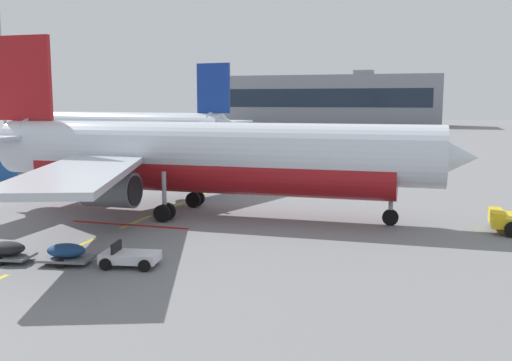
{
  "coord_description": "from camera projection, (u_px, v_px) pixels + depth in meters",
  "views": [
    {
      "loc": [
        35.48,
        -8.79,
        7.59
      ],
      "look_at": [
        24.16,
        28.79,
        2.11
      ],
      "focal_mm": 40.08,
      "sensor_mm": 36.0,
      "label": 1
    }
  ],
  "objects": [
    {
      "name": "terminal_satellite",
      "position": [
        331.0,
        100.0,
        181.13
      ],
      "size": [
        67.41,
        19.57,
        17.02
      ],
      "color": "gray",
      "rests_on": "ground"
    },
    {
      "name": "ground_power_truck",
      "position": [
        23.0,
        154.0,
        63.93
      ],
      "size": [
        3.98,
        7.37,
        3.14
      ],
      "color": "black",
      "rests_on": "ground"
    },
    {
      "name": "baggage_train",
      "position": [
        37.0,
        252.0,
        26.86
      ],
      "size": [
        11.68,
        3.41,
        1.14
      ],
      "color": "silver",
      "rests_on": "ground"
    },
    {
      "name": "airliner_far_center",
      "position": [
        125.0,
        129.0,
        74.62
      ],
      "size": [
        34.38,
        33.88,
        12.05
      ],
      "color": "silver",
      "rests_on": "ground"
    },
    {
      "name": "airliner_foreground",
      "position": [
        200.0,
        156.0,
        37.95
      ],
      "size": [
        34.7,
        34.63,
        12.2
      ],
      "color": "silver",
      "rests_on": "ground"
    },
    {
      "name": "ground",
      "position": [
        484.0,
        196.0,
        46.02
      ],
      "size": [
        400.0,
        400.0,
        0.0
      ],
      "primitive_type": "plane",
      "color": "slate"
    },
    {
      "name": "apron_paint_markings",
      "position": [
        221.0,
        187.0,
        50.71
      ],
      "size": [
        8.0,
        95.78,
        0.01
      ],
      "color": "yellow",
      "rests_on": "ground"
    }
  ]
}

